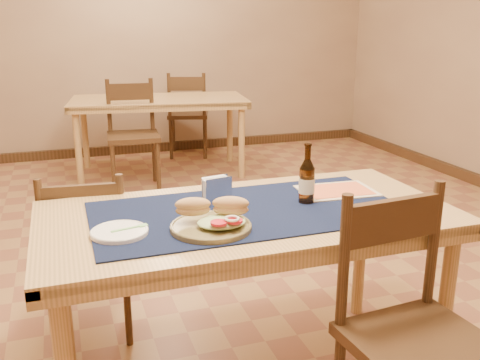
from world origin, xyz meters
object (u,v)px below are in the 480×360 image
object	(u,v)px
back_table	(159,107)
napkin_holder	(217,191)
main_table	(248,231)
chair_main_far	(88,252)
sandwich_plate	(214,221)
chair_main_near	(415,333)
beer_bottle	(307,181)

from	to	relation	value
back_table	napkin_holder	world-z (taller)	napkin_holder
main_table	back_table	bearing A→B (deg)	85.44
chair_main_far	sandwich_plate	world-z (taller)	sandwich_plate
chair_main_near	main_table	bearing A→B (deg)	121.76
main_table	chair_main_far	world-z (taller)	chair_main_far
chair_main_near	sandwich_plate	world-z (taller)	chair_main_near
chair_main_near	beer_bottle	xyz separation A→B (m)	(-0.11, 0.61, 0.36)
sandwich_plate	back_table	bearing A→B (deg)	82.66
main_table	napkin_holder	bearing A→B (deg)	126.75
napkin_holder	chair_main_near	bearing A→B (deg)	-57.35
chair_main_near	sandwich_plate	bearing A→B (deg)	140.99
chair_main_far	sandwich_plate	bearing A→B (deg)	-59.04
napkin_holder	main_table	bearing A→B (deg)	-53.25
chair_main_near	beer_bottle	world-z (taller)	beer_bottle
beer_bottle	napkin_holder	bearing A→B (deg)	162.94
beer_bottle	back_table	bearing A→B (deg)	89.81
chair_main_far	chair_main_near	xyz separation A→B (m)	(0.96, -1.14, 0.06)
chair_main_near	back_table	bearing A→B (deg)	91.45
chair_main_far	chair_main_near	world-z (taller)	chair_main_near
chair_main_far	main_table	bearing A→B (deg)	-42.37
chair_main_far	chair_main_near	size ratio (longest dim) A/B	0.89
back_table	napkin_holder	size ratio (longest dim) A/B	13.63
chair_main_near	napkin_holder	size ratio (longest dim) A/B	7.24
main_table	chair_main_far	bearing A→B (deg)	137.63
main_table	beer_bottle	distance (m)	0.31
chair_main_far	back_table	bearing A→B (deg)	72.82
chair_main_far	napkin_holder	bearing A→B (deg)	-39.88
back_table	sandwich_plate	xyz separation A→B (m)	(-0.45, -3.49, 0.12)
main_table	sandwich_plate	bearing A→B (deg)	-141.19
chair_main_far	chair_main_near	bearing A→B (deg)	-49.70
back_table	chair_main_near	bearing A→B (deg)	-88.55
sandwich_plate	napkin_holder	distance (m)	0.28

